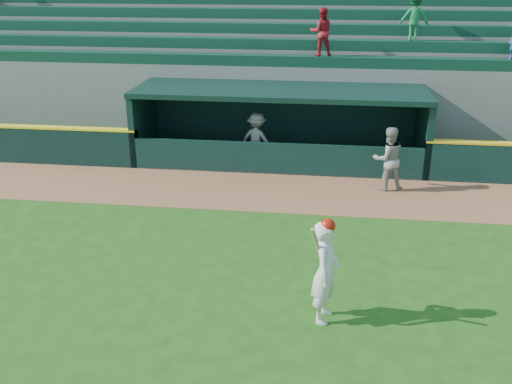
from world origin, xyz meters
TOP-DOWN VIEW (x-y plane):
  - ground at (0.00, 0.00)m, footprint 120.00×120.00m
  - warning_track at (0.00, 4.90)m, footprint 40.00×3.00m
  - dugout_player_front at (3.33, 5.56)m, footprint 1.08×0.95m
  - dugout_player_inside at (-0.70, 7.27)m, footprint 1.28×0.98m
  - dugout at (0.00, 8.00)m, footprint 9.40×2.80m
  - stands at (-0.00, 12.57)m, footprint 34.50×6.28m
  - batter_at_plate at (1.64, -1.32)m, footprint 0.59×0.86m

SIDE VIEW (x-z plane):
  - ground at x=0.00m, z-range 0.00..0.00m
  - warning_track at x=0.00m, z-range 0.00..0.01m
  - dugout_player_inside at x=-0.70m, z-range 0.00..1.74m
  - dugout_player_front at x=3.33m, z-range 0.00..1.88m
  - batter_at_plate at x=1.64m, z-range -0.01..2.04m
  - dugout at x=0.00m, z-range 0.13..2.59m
  - stands at x=0.00m, z-range -1.16..5.96m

